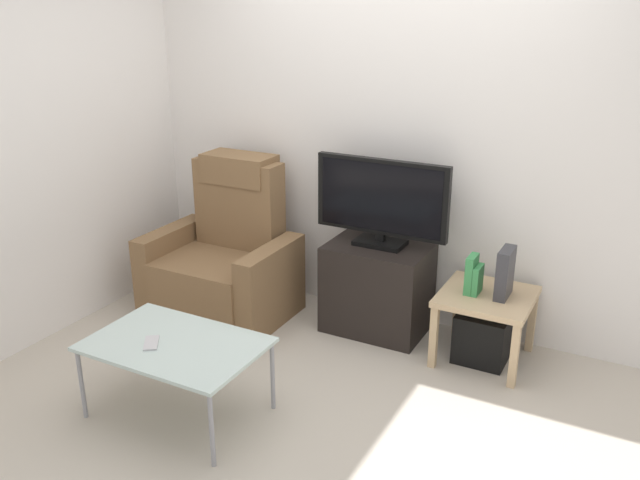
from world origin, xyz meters
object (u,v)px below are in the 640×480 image
at_px(recliner_armchair, 225,260).
at_px(game_console, 505,273).
at_px(subwoofer_box, 483,336).
at_px(book_leftmost, 471,274).
at_px(television, 381,201).
at_px(book_middle, 478,280).
at_px(side_table, 486,304).
at_px(cell_phone, 151,343).
at_px(tv_stand, 377,288).
at_px(coffee_table, 175,347).

bearing_deg(recliner_armchair, game_console, 16.83).
xyz_separation_m(subwoofer_box, book_leftmost, (-0.10, -0.02, 0.40)).
distance_m(television, book_middle, 0.78).
bearing_deg(side_table, book_middle, -161.05).
bearing_deg(game_console, recliner_armchair, -174.92).
bearing_deg(subwoofer_box, side_table, 180.00).
bearing_deg(cell_phone, book_middle, 10.33).
height_order(tv_stand, subwoofer_box, tv_stand).
distance_m(coffee_table, cell_phone, 0.12).
bearing_deg(subwoofer_box, television, 173.92).
distance_m(book_leftmost, game_console, 0.20).
relative_size(tv_stand, book_middle, 3.76).
bearing_deg(tv_stand, coffee_table, -111.30).
bearing_deg(tv_stand, cell_phone, -113.73).
bearing_deg(subwoofer_box, coffee_table, -133.83).
bearing_deg(television, side_table, -6.08).
height_order(television, subwoofer_box, television).
bearing_deg(coffee_table, tv_stand, 68.70).
distance_m(recliner_armchair, cell_phone, 1.31).
relative_size(subwoofer_box, book_middle, 1.78).
distance_m(book_leftmost, coffee_table, 1.77).
xyz_separation_m(television, book_leftmost, (0.64, -0.10, -0.34)).
distance_m(television, recliner_armchair, 1.21).
distance_m(tv_stand, subwoofer_box, 0.75).
xyz_separation_m(tv_stand, coffee_table, (-0.54, -1.39, 0.10)).
height_order(recliner_armchair, side_table, recliner_armchair).
height_order(book_leftmost, book_middle, book_leftmost).
relative_size(television, coffee_table, 0.98).
xyz_separation_m(book_leftmost, coffee_table, (-1.18, -1.31, -0.15)).
distance_m(book_leftmost, book_middle, 0.05).
relative_size(tv_stand, coffee_table, 0.73).
xyz_separation_m(television, recliner_armchair, (-1.07, -0.24, -0.52)).
height_order(tv_stand, television, television).
bearing_deg(game_console, side_table, -173.66).
relative_size(television, book_leftmost, 3.79).
xyz_separation_m(book_middle, game_console, (0.15, 0.03, 0.06)).
relative_size(game_console, cell_phone, 1.99).
bearing_deg(game_console, book_middle, -168.56).
xyz_separation_m(game_console, cell_phone, (-1.47, -1.41, -0.16)).
bearing_deg(television, book_middle, -8.27).
xyz_separation_m(book_leftmost, cell_phone, (-1.28, -1.38, -0.12)).
bearing_deg(book_middle, coffee_table, -132.93).
relative_size(side_table, coffee_table, 0.60).
relative_size(television, book_middle, 5.09).
distance_m(game_console, cell_phone, 2.04).
distance_m(television, cell_phone, 1.67).
height_order(television, book_middle, television).
bearing_deg(recliner_armchair, book_middle, 16.28).
relative_size(subwoofer_box, book_leftmost, 1.32).
bearing_deg(subwoofer_box, book_leftmost, -168.69).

